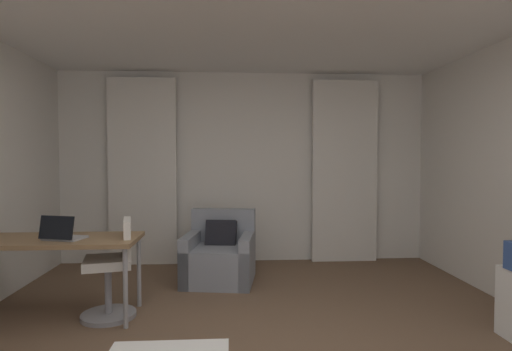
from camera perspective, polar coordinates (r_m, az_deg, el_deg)
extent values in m
cube|color=silver|center=(5.74, -1.55, 1.12)|extent=(5.12, 0.06, 2.60)
cube|color=silver|center=(5.73, -15.38, 0.53)|extent=(0.90, 0.06, 2.50)
cube|color=silver|center=(5.83, 12.13, 0.59)|extent=(0.90, 0.06, 2.50)
cube|color=gray|center=(4.88, -5.08, -12.08)|extent=(0.88, 0.87, 0.42)
cube|color=gray|center=(5.10, -4.49, -6.80)|extent=(0.78, 0.25, 0.39)
cube|color=gray|center=(4.82, -1.18, -11.39)|extent=(0.23, 0.78, 0.56)
cube|color=gray|center=(4.93, -8.89, -11.11)|extent=(0.23, 0.78, 0.56)
cube|color=black|center=(4.93, -4.86, -8.27)|extent=(0.39, 0.25, 0.37)
cube|color=olive|center=(4.11, -25.94, -8.05)|extent=(1.44, 0.62, 0.04)
cylinder|color=#99999E|center=(4.23, -15.84, -12.59)|extent=(0.04, 0.04, 0.68)
cylinder|color=#99999E|center=(3.74, -17.57, -14.60)|extent=(0.04, 0.04, 0.68)
cylinder|color=gray|center=(4.06, -19.71, -14.90)|extent=(0.06, 0.06, 0.46)
cylinder|color=gray|center=(4.13, -19.67, -17.68)|extent=(0.48, 0.48, 0.04)
cube|color=silver|center=(3.99, -19.77, -11.19)|extent=(0.48, 0.48, 0.08)
cube|color=silver|center=(3.94, -17.32, -8.20)|extent=(0.14, 0.36, 0.34)
cube|color=#ADADB2|center=(4.02, -24.83, -7.83)|extent=(0.37, 0.30, 0.02)
cube|color=black|center=(3.92, -25.83, -6.49)|extent=(0.32, 0.14, 0.20)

